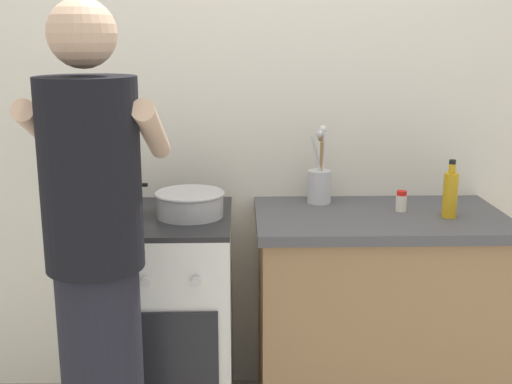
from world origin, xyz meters
TOP-DOWN VIEW (x-y plane):
  - back_wall at (0.20, 0.50)m, footprint 3.20×0.10m
  - countertop at (0.55, 0.15)m, footprint 1.00×0.60m
  - stove_range at (-0.35, 0.15)m, footprint 0.60×0.62m
  - pot at (-0.49, 0.11)m, footprint 0.24×0.17m
  - mixing_bowl at (-0.21, 0.13)m, footprint 0.28×0.28m
  - utensil_crock at (0.33, 0.34)m, footprint 0.10×0.10m
  - spice_bottle at (0.64, 0.19)m, footprint 0.04×0.04m
  - oil_bottle at (0.81, 0.09)m, footprint 0.06×0.06m
  - person at (-0.46, -0.43)m, footprint 0.41×0.50m

SIDE VIEW (x-z plane):
  - stove_range at x=-0.35m, z-range 0.00..0.90m
  - countertop at x=0.55m, z-range 0.00..0.90m
  - person at x=-0.46m, z-range 0.01..1.71m
  - spice_bottle at x=0.64m, z-range 0.90..0.98m
  - mixing_bowl at x=-0.21m, z-range 0.90..1.00m
  - pot at x=-0.49m, z-range 0.90..1.04m
  - utensil_crock at x=0.33m, z-range 0.82..1.16m
  - oil_bottle at x=0.81m, z-range 0.88..1.11m
  - back_wall at x=0.20m, z-range 0.00..2.50m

